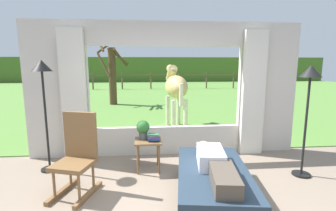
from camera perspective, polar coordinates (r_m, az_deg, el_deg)
The scene contains 16 objects.
back_wall_with_window at distance 4.78m, azimuth -0.50°, elevation 3.27°, with size 5.20×0.12×2.55m.
curtain_panel_left at distance 4.81m, azimuth -20.86°, elevation 2.09°, with size 0.44×0.10×2.40m, color silver.
curtain_panel_right at distance 5.08m, azimuth 19.01°, elevation 2.56°, with size 0.44×0.10×2.40m, color silver.
outdoor_pasture_lawn at distance 15.74m, azimuth -3.79°, elevation 3.14°, with size 36.00×21.68×0.02m, color #568438.
distant_hill_ridge at distance 25.49m, azimuth -4.41°, elevation 8.28°, with size 36.00×2.00×2.40m, color #486828.
recliner_sofa at distance 3.47m, azimuth 10.24°, elevation -17.27°, with size 1.13×1.81×0.42m.
reclining_person at distance 3.30m, azimuth 10.63°, elevation -12.93°, with size 0.42×1.44×0.22m.
rocking_chair at distance 3.69m, azimuth -20.16°, elevation -10.51°, with size 0.64×0.79×1.12m.
side_table at distance 4.21m, azimuth -4.60°, elevation -9.15°, with size 0.44×0.44×0.52m.
potted_plant at distance 4.19m, azimuth -5.76°, elevation -5.31°, with size 0.22×0.22×0.32m.
book_stack at distance 4.10m, azimuth -3.33°, elevation -7.38°, with size 0.20×0.16×0.12m.
floor_lamp_left at distance 4.44m, azimuth -26.85°, elevation 4.79°, with size 0.32×0.32×1.84m.
floor_lamp_right at distance 4.35m, azimuth 29.73°, elevation 3.60°, with size 0.32×0.32×1.76m.
horse at distance 6.72m, azimuth 1.75°, elevation 4.29°, with size 0.66×1.82×1.73m.
pasture_tree at distance 10.97m, azimuth -12.78°, elevation 7.44°, with size 1.56×1.51×3.20m.
pasture_fence_line at distance 17.56m, azimuth -3.98°, elevation 6.21°, with size 16.10×0.10×1.10m.
Camera 1 is at (-0.39, -2.48, 1.78)m, focal length 26.50 mm.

